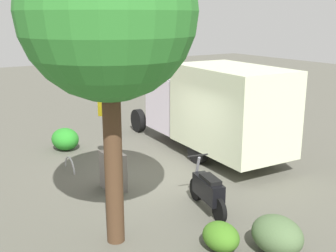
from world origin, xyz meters
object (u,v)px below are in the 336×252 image
Objects in this scene: motorcycle at (208,190)px; street_tree at (108,13)px; stop_sign at (106,107)px; utility_cabinet at (113,171)px; box_truck_near at (214,106)px; bike_rack_hoop at (70,170)px.

motorcycle is 0.29× the size of street_tree.
stop_sign is 1.92m from utility_cabinet.
street_tree is (-3.33, 5.21, 2.87)m from box_truck_near.
stop_sign reaches higher than utility_cabinet.
box_truck_near is 2.41× the size of stop_sign.
street_tree is 6.32m from bike_rack_hoop.
utility_cabinet is at bearing 105.72° from box_truck_near.
motorcycle is 4.73m from bike_rack_hoop.
stop_sign is (3.58, 0.88, 1.43)m from motorcycle.
street_tree reaches higher than utility_cabinet.
utility_cabinet is 1.18× the size of bike_rack_hoop.
street_tree is 7.24× the size of bike_rack_hoop.
bike_rack_hoop is (1.98, 0.48, -0.50)m from utility_cabinet.
box_truck_near is at bearing -77.52° from utility_cabinet.
stop_sign reaches higher than motorcycle.
street_tree is 4.80m from utility_cabinet.
utility_cabinet is at bearing 161.85° from stop_sign.
stop_sign is 2.27m from bike_rack_hoop.
utility_cabinet is at bearing 40.56° from motorcycle.
motorcycle is 0.61× the size of stop_sign.
stop_sign is (0.30, 3.69, 0.32)m from box_truck_near.
street_tree is (-0.04, 2.40, 3.98)m from motorcycle.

